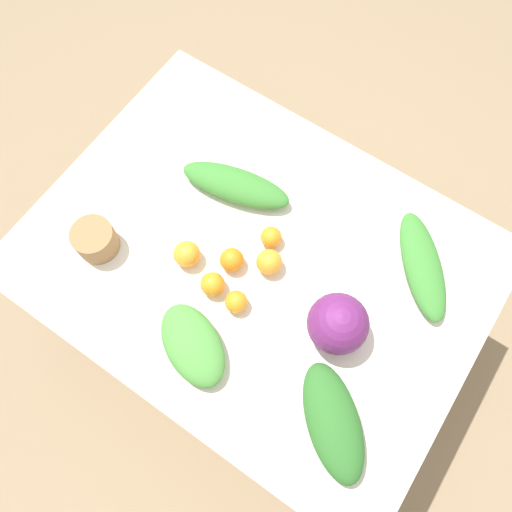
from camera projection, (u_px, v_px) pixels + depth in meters
name	position (u px, v px, depth m)	size (l,w,h in m)	color
ground_plane	(256.00, 317.00, 2.28)	(8.00, 8.00, 0.00)	#937A5B
dining_table	(256.00, 268.00, 1.65)	(1.42, 1.06, 0.76)	silver
cabbage_purple	(338.00, 324.00, 1.40)	(0.18, 0.18, 0.18)	#6B2366
paper_bag	(95.00, 240.00, 1.54)	(0.13, 0.13, 0.10)	#997047
greens_bunch_dandelion	(422.00, 265.00, 1.52)	(0.36, 0.11, 0.06)	#3D8433
greens_bunch_chard	(193.00, 345.00, 1.43)	(0.26, 0.16, 0.08)	#4C933D
greens_bunch_kale	(236.00, 185.00, 1.62)	(0.37, 0.12, 0.07)	#3D8433
greens_bunch_beet_tops	(333.00, 422.00, 1.35)	(0.33, 0.14, 0.09)	#2D6B28
orange_0	(187.00, 254.00, 1.53)	(0.08, 0.08, 0.08)	orange
orange_1	(232.00, 260.00, 1.52)	(0.07, 0.07, 0.07)	orange
orange_2	(213.00, 284.00, 1.50)	(0.07, 0.07, 0.07)	orange
orange_3	(236.00, 302.00, 1.48)	(0.07, 0.07, 0.07)	orange
orange_4	(269.00, 262.00, 1.52)	(0.08, 0.08, 0.08)	orange
orange_5	(271.00, 237.00, 1.56)	(0.07, 0.07, 0.07)	orange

